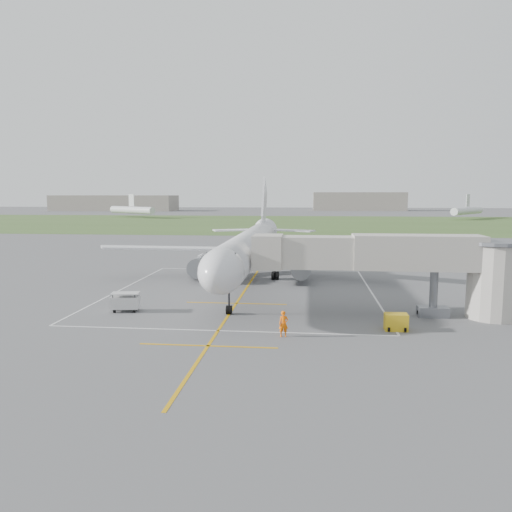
# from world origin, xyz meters

# --- Properties ---
(ground) EXTENTS (700.00, 700.00, 0.00)m
(ground) POSITION_xyz_m (0.00, 0.00, 0.00)
(ground) COLOR #4E4E50
(ground) RESTS_ON ground
(grass_strip) EXTENTS (700.00, 120.00, 0.02)m
(grass_strip) POSITION_xyz_m (0.00, 130.00, 0.01)
(grass_strip) COLOR #3D5726
(grass_strip) RESTS_ON ground
(apron_markings) EXTENTS (28.20, 60.00, 0.01)m
(apron_markings) POSITION_xyz_m (0.00, -5.82, 0.01)
(apron_markings) COLOR #CF930C
(apron_markings) RESTS_ON ground
(airliner) EXTENTS (38.93, 46.75, 13.52)m
(airliner) POSITION_xyz_m (-0.00, 0.75, 4.39)
(airliner) COLOR silver
(airliner) RESTS_ON ground
(jet_bridge) EXTENTS (23.40, 5.00, 7.20)m
(jet_bridge) POSITION_xyz_m (15.72, -13.50, 4.74)
(jet_bridge) COLOR #AEA99D
(jet_bridge) RESTS_ON ground
(gpu_unit) EXTENTS (1.79, 1.27, 1.34)m
(gpu_unit) POSITION_xyz_m (14.00, -18.39, 0.66)
(gpu_unit) COLOR gold
(gpu_unit) RESTS_ON ground
(baggage_cart) EXTENTS (2.68, 1.84, 1.73)m
(baggage_cart) POSITION_xyz_m (-9.66, -14.37, 0.89)
(baggage_cart) COLOR #BBBBBB
(baggage_cart) RESTS_ON ground
(ramp_worker_nose) EXTENTS (0.79, 0.60, 1.97)m
(ramp_worker_nose) POSITION_xyz_m (5.23, -21.07, 0.98)
(ramp_worker_nose) COLOR #FF6708
(ramp_worker_nose) RESTS_ON ground
(ramp_worker_wing) EXTENTS (1.15, 1.09, 1.88)m
(ramp_worker_wing) POSITION_xyz_m (-6.22, 3.02, 0.94)
(ramp_worker_wing) COLOR orange
(ramp_worker_wing) RESTS_ON ground
(distant_hangars) EXTENTS (345.00, 49.00, 12.00)m
(distant_hangars) POSITION_xyz_m (-16.15, 265.19, 5.17)
(distant_hangars) COLOR gray
(distant_hangars) RESTS_ON ground
(distant_aircraft) EXTENTS (174.68, 28.96, 8.85)m
(distant_aircraft) POSITION_xyz_m (1.07, 167.43, 3.59)
(distant_aircraft) COLOR silver
(distant_aircraft) RESTS_ON ground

